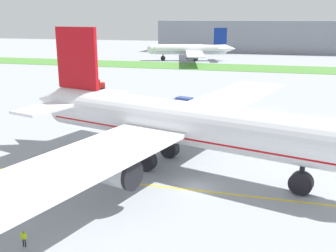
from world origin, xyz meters
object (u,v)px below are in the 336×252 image
Objects in this scene: ground_crew_marshaller_front at (24,237)px; airliner_foreground at (175,123)px; service_truck_catering_van at (84,95)px; parked_airliner_far_left at (191,50)px; service_truck_fuel_bowser at (95,85)px; service_truck_baggage_loader at (182,103)px.

airliner_foreground is at bearing 70.09° from ground_crew_marshaller_front.
service_truck_catering_van is at bearing 111.97° from ground_crew_marshaller_front.
parked_airliner_far_left is (5.61, 99.47, 3.70)m from service_truck_catering_van.
service_truck_baggage_loader is at bearing -31.12° from service_truck_fuel_bowser.
service_truck_fuel_bowser reaches higher than ground_crew_marshaller_front.
airliner_foreground reaches higher than service_truck_fuel_bowser.
service_truck_fuel_bowser is at bearing -96.29° from parked_airliner_far_left.
service_truck_fuel_bowser reaches higher than service_truck_catering_van.
service_truck_fuel_bowser is at bearing 148.88° from service_truck_baggage_loader.
ground_crew_marshaller_front is at bearing -109.91° from airliner_foreground.
service_truck_baggage_loader is 104.84m from parked_airliner_far_left.
service_truck_catering_van is 99.70m from parked_airliner_far_left.
service_truck_catering_van reaches higher than ground_crew_marshaller_front.
service_truck_fuel_bowser is 14.62m from service_truck_catering_van.
ground_crew_marshaller_front is 0.25× the size of service_truck_catering_van.
ground_crew_marshaller_front is 64.10m from service_truck_catering_van.
service_truck_baggage_loader is 0.08× the size of parked_airliner_far_left.
service_truck_baggage_loader is 33.97m from service_truck_fuel_bowser.
service_truck_baggage_loader is at bearing 88.67° from ground_crew_marshaller_front.
parked_airliner_far_left is (-26.48, 136.52, -1.09)m from airliner_foreground.
service_truck_catering_van is (-23.98, 59.45, 0.46)m from ground_crew_marshaller_front.
service_truck_baggage_loader is 0.75× the size of service_truck_catering_van.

